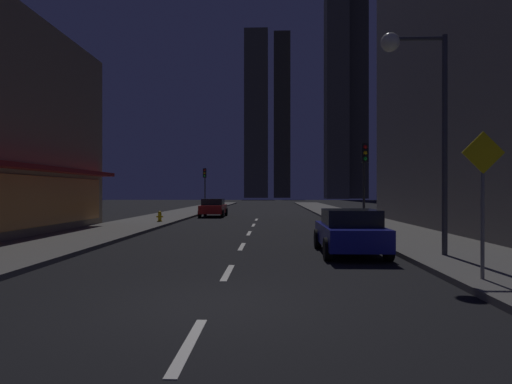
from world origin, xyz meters
name	(u,v)px	position (x,y,z in m)	size (l,w,h in m)	color
ground_plane	(260,215)	(0.00, 32.00, -0.05)	(78.00, 136.00, 0.10)	black
sidewalk_right	(338,213)	(7.00, 32.00, 0.07)	(4.00, 76.00, 0.15)	#605E59
sidewalk_left	(182,213)	(-7.00, 32.00, 0.07)	(4.00, 76.00, 0.15)	#605E59
lane_marking_center	(246,239)	(0.00, 11.00, 0.01)	(0.16, 28.20, 0.01)	silver
skyscraper_distant_tall	(256,115)	(-4.01, 139.07, 27.50)	(7.70, 6.91, 55.01)	#4D493A
skyscraper_distant_mid	(282,116)	(4.47, 140.14, 27.13)	(5.38, 7.16, 54.26)	#373529
skyscraper_distant_short	(336,69)	(19.44, 119.26, 36.73)	(6.17, 7.73, 73.45)	#4E4A3B
skyscraper_distant_slender	(356,80)	(25.87, 124.15, 35.01)	(5.98, 7.45, 70.02)	#3A372C
car_parked_near	(350,231)	(3.60, 6.56, 0.74)	(1.98, 4.24, 1.45)	navy
car_parked_far	(213,207)	(-3.60, 27.79, 0.74)	(1.98, 4.24, 1.45)	#B21919
fire_hydrant_far_left	(160,217)	(-5.90, 19.72, 0.45)	(0.42, 0.30, 0.65)	gold
traffic_light_near_right	(364,167)	(5.50, 13.49, 3.19)	(0.32, 0.48, 4.20)	#2D2D2D
traffic_light_far_left	(205,180)	(-5.50, 35.79, 3.19)	(0.32, 0.48, 4.20)	#2D2D2D
street_lamp_right	(417,89)	(5.38, 5.51, 5.07)	(1.96, 0.56, 6.58)	#38383D
pedestrian_crossing_sign	(483,192)	(5.60, 1.85, 2.02)	(0.91, 0.08, 3.15)	slate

